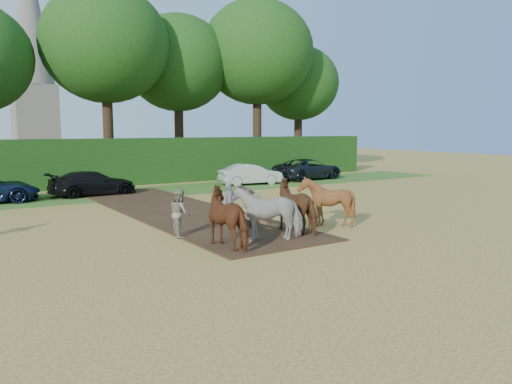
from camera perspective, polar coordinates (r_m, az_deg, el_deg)
name	(u,v)px	position (r m, az deg, el deg)	size (l,w,h in m)	color
ground	(226,247)	(15.51, -3.43, -6.24)	(120.00, 120.00, 0.00)	gold
earth_strip	(177,211)	(22.30, -9.06, -2.11)	(4.50, 17.00, 0.05)	#472D1C
grass_verge	(97,196)	(28.34, -17.68, -0.40)	(50.00, 5.00, 0.03)	#38601E
hedgerow	(76,163)	(32.54, -19.93, 3.08)	(46.00, 1.60, 3.00)	#14380F
spectator_near	(180,213)	(16.88, -8.67, -2.39)	(0.79, 0.62, 1.63)	tan
plough_team	(282,209)	(16.94, 3.03, -1.91)	(6.16, 4.81, 1.86)	#5B3016
parked_cars	(108,182)	(28.57, -16.57, 1.09)	(36.12, 3.44, 1.49)	silver
treeline	(30,43)	(35.66, -24.44, 15.25)	(48.70, 10.60, 14.21)	#382616
church	(31,46)	(69.79, -24.31, 14.95)	(5.20, 5.20, 27.00)	slate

